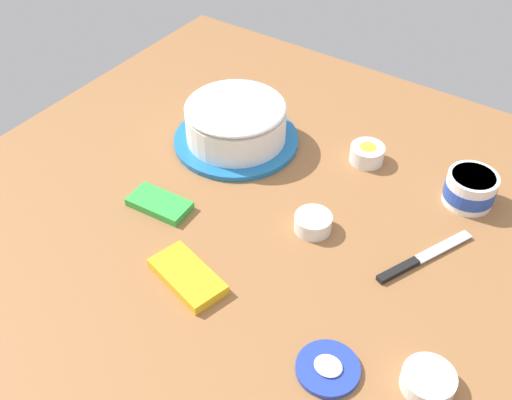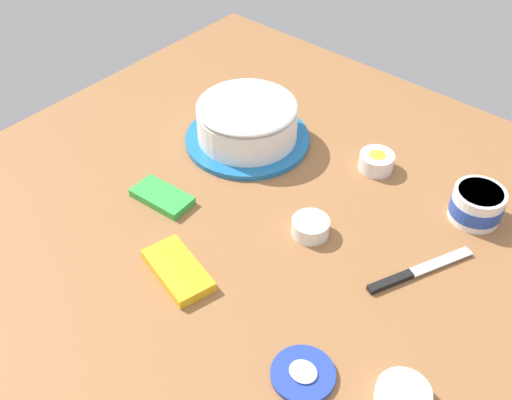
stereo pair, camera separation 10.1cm
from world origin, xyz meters
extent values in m
plane|color=#936038|center=(0.00, 0.00, 0.00)|extent=(1.54, 1.54, 0.00)
cylinder|color=#1E6BB2|center=(-0.27, 0.27, 0.01)|extent=(0.30, 0.30, 0.01)
cylinder|color=#DBB77A|center=(-0.27, 0.27, 0.05)|extent=(0.22, 0.22, 0.07)
cylinder|color=white|center=(-0.27, 0.27, 0.05)|extent=(0.24, 0.24, 0.08)
ellipsoid|color=white|center=(-0.27, 0.27, 0.10)|extent=(0.24, 0.24, 0.04)
cylinder|color=white|center=(0.26, 0.38, 0.04)|extent=(0.11, 0.11, 0.07)
cylinder|color=#2347B2|center=(0.26, 0.38, 0.03)|extent=(0.11, 0.11, 0.03)
cylinder|color=white|center=(0.26, 0.38, 0.07)|extent=(0.09, 0.09, 0.01)
cylinder|color=#233DAD|center=(0.22, -0.15, 0.01)|extent=(0.11, 0.11, 0.01)
ellipsoid|color=white|center=(0.22, -0.15, 0.01)|extent=(0.05, 0.04, 0.01)
cube|color=silver|center=(0.27, 0.22, 0.01)|extent=(0.08, 0.14, 0.00)
cube|color=black|center=(0.22, 0.11, 0.01)|extent=(0.06, 0.09, 0.01)
cylinder|color=white|center=(0.37, -0.09, 0.02)|extent=(0.09, 0.09, 0.03)
cylinder|color=green|center=(0.37, -0.09, 0.01)|extent=(0.07, 0.07, 0.01)
ellipsoid|color=green|center=(0.37, -0.09, 0.02)|extent=(0.06, 0.06, 0.02)
cylinder|color=white|center=(0.02, 0.39, 0.02)|extent=(0.08, 0.08, 0.04)
cylinder|color=yellow|center=(0.02, 0.39, 0.03)|extent=(0.07, 0.07, 0.01)
ellipsoid|color=yellow|center=(0.02, 0.39, 0.03)|extent=(0.06, 0.06, 0.02)
cylinder|color=white|center=(0.03, 0.12, 0.02)|extent=(0.08, 0.08, 0.04)
cylinder|color=blue|center=(0.03, 0.12, 0.02)|extent=(0.07, 0.07, 0.01)
ellipsoid|color=blue|center=(0.03, 0.12, 0.03)|extent=(0.05, 0.05, 0.02)
cube|color=green|center=(-0.28, -0.01, 0.01)|extent=(0.14, 0.08, 0.02)
cube|color=yellow|center=(-0.10, -0.13, 0.01)|extent=(0.17, 0.12, 0.02)
camera|label=1|loc=(0.43, -0.68, 0.89)|focal=42.45mm
camera|label=2|loc=(0.51, -0.62, 0.89)|focal=42.45mm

